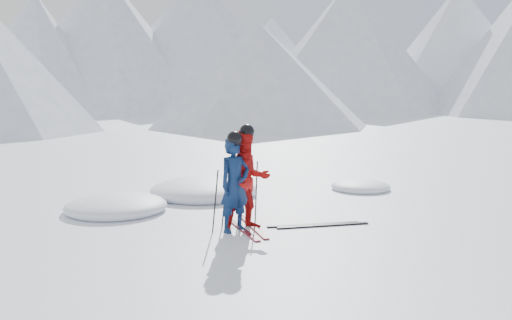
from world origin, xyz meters
TOP-DOWN VIEW (x-y plane):
  - ground at (0.00, 0.00)m, footprint 160.00×160.00m
  - mountain_range at (5.71, 35.31)m, footprint 106.15×62.94m
  - skier_blue at (-2.61, -0.16)m, footprint 0.62×0.43m
  - skier_red at (-2.33, -0.11)m, footprint 0.99×0.87m
  - pole_blue_left at (-2.91, -0.01)m, footprint 0.11×0.08m
  - pole_blue_right at (-2.36, 0.09)m, footprint 0.11×0.07m
  - pole_red_left at (-2.63, 0.14)m, footprint 0.12×0.09m
  - pole_red_right at (-2.03, 0.04)m, footprint 0.12×0.08m
  - ski_worn_left at (-2.45, -0.11)m, footprint 0.52×1.67m
  - ski_worn_right at (-2.21, -0.11)m, footprint 0.63×1.64m
  - ski_loose_a at (-1.23, -0.62)m, footprint 1.59×0.78m
  - ski_loose_b at (-1.13, -0.77)m, footprint 1.61×0.73m
  - snow_lumps at (-1.84, 2.60)m, footprint 7.45×3.50m

SIDE VIEW (x-z plane):
  - ground at x=0.00m, z-range 0.00..0.00m
  - snow_lumps at x=-1.84m, z-range -0.27..0.27m
  - ski_worn_left at x=-2.45m, z-range 0.00..0.03m
  - ski_worn_right at x=-2.21m, z-range 0.00..0.03m
  - ski_loose_a at x=-1.23m, z-range 0.00..0.03m
  - ski_loose_b at x=-1.13m, z-range 0.00..0.03m
  - pole_blue_left at x=-2.91m, z-range 0.00..1.08m
  - pole_blue_right at x=-2.36m, z-range 0.00..1.08m
  - pole_red_left at x=-2.63m, z-range 0.00..1.15m
  - pole_red_right at x=-2.03m, z-range 0.00..1.15m
  - skier_blue at x=-2.61m, z-range 0.00..1.63m
  - skier_red at x=-2.33m, z-range 0.00..1.73m
  - mountain_range at x=5.71m, z-range -1.04..14.49m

